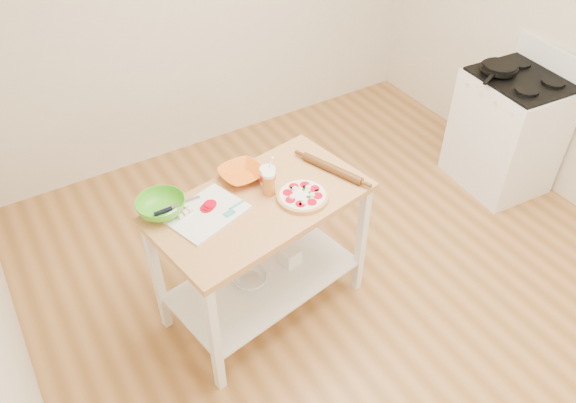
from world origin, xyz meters
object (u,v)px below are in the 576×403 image
Objects in this scene: prep_island at (262,233)px; knife at (171,208)px; beer_pint at (269,183)px; rolling_pin at (332,169)px; skillet at (499,68)px; cutting_board at (205,213)px; shelf_glass_bowl at (250,279)px; shelf_bin at (290,256)px; gas_stove at (507,131)px; green_bowl at (161,206)px; spatula at (233,209)px; yogurt_tub at (268,176)px; pizza at (303,196)px; orange_bowl at (242,174)px.

prep_island is 4.86× the size of knife.
beer_pint is 0.36× the size of rolling_pin.
skillet is 0.87× the size of cutting_board.
shelf_glass_bowl is (-0.58, 0.00, -0.63)m from rolling_pin.
knife reaches higher than shelf_bin.
gas_stove is 2.08m from shelf_bin.
knife is 0.06m from green_bowl.
skillet reaches higher than spatula.
yogurt_tub is (-2.07, -0.20, -0.02)m from skillet.
beer_pint is 0.70m from shelf_glass_bowl.
prep_island is 0.61m from green_bowl.
gas_stove is at bearing -78.56° from skillet.
green_bowl is 0.62m from yogurt_tub.
cutting_board is 0.19m from knife.
green_bowl is at bearing 169.06° from rolling_pin.
orange_bowl reaches higher than pizza.
spatula is 0.71m from shelf_bin.
skillet reaches higher than cutting_board.
shelf_glass_bowl is (-0.30, 0.11, -0.62)m from pizza.
pizza is 2.01× the size of spatula.
shelf_glass_bowl is (-2.27, -0.30, -0.68)m from skillet.
rolling_pin is at bearing -0.11° from shelf_glass_bowl.
rolling_pin is at bearing 167.29° from skillet.
gas_stove is 4.46× the size of orange_bowl.
yogurt_tub is (0.28, 0.10, 0.04)m from spatula.
gas_stove is 9.90× the size of shelf_bin.
pizza is 0.24m from yogurt_tub.
prep_island is 0.36m from orange_bowl.
cutting_board reaches higher than prep_island.
knife is 1.86× the size of beer_pint.
gas_stove is 5.64× the size of yogurt_tub.
gas_stove is at bearing -0.87° from green_bowl.
beer_pint reaches higher than shelf_glass_bowl.
skillet is at bearing -5.24° from spatula.
skillet reaches higher than shelf_glass_bowl.
shelf_bin is at bearing 165.33° from skillet.
prep_island is 8.98× the size of spatula.
gas_stove is at bearing -0.90° from knife.
pizza is 0.39m from spatula.
prep_island is at bearing -179.22° from rolling_pin.
shelf_bin is at bearing -13.49° from green_bowl.
skillet is 3.64× the size of shelf_bin.
rolling_pin is (0.38, -0.10, -0.03)m from yogurt_tub.
prep_island is 0.55m from knife.
orange_bowl is (-2.18, -0.07, -0.04)m from skillet.
yogurt_tub reaches higher than rolling_pin.
shelf_bin is (0.20, -0.20, -0.61)m from orange_bowl.
knife is (-2.73, 0.03, 0.44)m from gas_stove.
pizza is at bearing -158.39° from rolling_pin.
pizza is 1.09× the size of knife.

